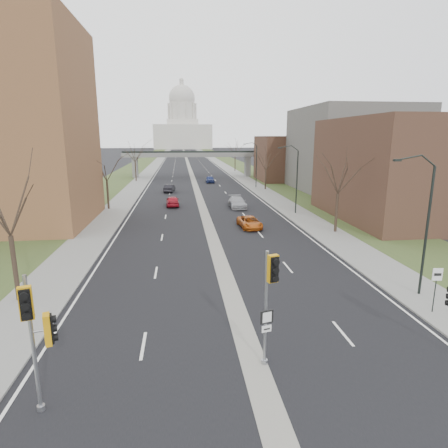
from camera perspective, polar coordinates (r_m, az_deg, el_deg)
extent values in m
plane|color=black|center=(17.73, 4.56, -20.40)|extent=(700.00, 700.00, 0.00)
cube|color=black|center=(164.80, -5.67, 9.63)|extent=(20.00, 600.00, 0.01)
cube|color=gray|center=(164.80, -5.67, 9.63)|extent=(1.20, 600.00, 0.02)
cube|color=gray|center=(165.45, -1.45, 9.72)|extent=(4.00, 600.00, 0.12)
cube|color=gray|center=(165.01, -9.89, 9.53)|extent=(4.00, 600.00, 0.12)
cube|color=#2E411E|center=(166.10, 0.64, 9.74)|extent=(8.00, 600.00, 0.10)
cube|color=#2E411E|center=(165.45, -12.00, 9.44)|extent=(8.00, 600.00, 0.10)
cube|color=#4E3024|center=(50.48, 25.97, 7.51)|extent=(16.00, 20.00, 12.00)
cube|color=#5D5B55|center=(73.40, 18.69, 10.65)|extent=(18.00, 22.00, 15.00)
cube|color=#4E3024|center=(88.24, 9.98, 9.80)|extent=(14.00, 14.00, 10.00)
cube|color=slate|center=(95.39, -13.38, 8.37)|extent=(1.20, 2.50, 5.00)
cube|color=slate|center=(96.28, 3.60, 8.74)|extent=(1.20, 2.50, 5.00)
cube|color=slate|center=(94.62, -4.89, 10.46)|extent=(34.00, 3.00, 1.00)
cube|color=black|center=(94.60, -4.90, 10.88)|extent=(34.00, 0.15, 0.50)
cube|color=beige|center=(334.49, -6.29, 13.05)|extent=(48.00, 42.00, 20.00)
cube|color=beige|center=(334.72, -6.35, 15.11)|extent=(26.00, 26.00, 5.00)
cylinder|color=beige|center=(335.17, -6.39, 16.64)|extent=(22.00, 22.00, 14.00)
sphere|color=beige|center=(336.04, -6.44, 18.52)|extent=(22.00, 22.00, 22.00)
cylinder|color=beige|center=(337.34, -6.49, 20.46)|extent=(3.60, 3.60, 4.50)
cylinder|color=black|center=(25.90, 28.48, -1.12)|extent=(0.16, 0.16, 8.00)
cube|color=black|center=(24.04, 25.06, 8.78)|extent=(0.45, 0.18, 0.14)
cylinder|color=black|center=(49.11, 11.03, 6.25)|extent=(0.16, 0.16, 8.00)
cube|color=black|center=(48.15, 8.59, 11.40)|extent=(0.45, 0.18, 0.14)
cylinder|color=black|center=(74.19, 4.95, 8.68)|extent=(0.16, 0.16, 8.00)
cube|color=black|center=(73.56, 3.22, 12.06)|extent=(0.45, 0.18, 0.14)
cylinder|color=#382B21|center=(25.76, -29.24, -5.91)|extent=(0.28, 0.28, 4.00)
cylinder|color=#382B21|center=(53.98, -17.28, 4.22)|extent=(0.28, 0.28, 3.75)
cylinder|color=#382B21|center=(87.38, -13.31, 7.80)|extent=(0.28, 0.28, 4.25)
cylinder|color=#382B21|center=(40.57, 16.75, 1.66)|extent=(0.28, 0.28, 4.00)
cylinder|color=#382B21|center=(71.74, 6.34, 6.69)|extent=(0.28, 0.28, 3.50)
cylinder|color=#382B21|center=(110.90, 1.69, 9.19)|extent=(0.28, 0.28, 4.25)
cylinder|color=gray|center=(15.35, -27.07, -16.16)|extent=(0.14, 0.14, 5.27)
cylinder|color=gray|center=(16.68, -26.09, -23.83)|extent=(0.28, 0.28, 0.20)
cube|color=#C3870B|center=(14.13, -27.95, -10.61)|extent=(0.53, 0.51, 1.16)
cube|color=#C3870B|center=(15.09, -25.31, -14.33)|extent=(0.51, 0.53, 1.16)
cylinder|color=gray|center=(16.46, 6.38, -12.79)|extent=(0.14, 0.14, 5.21)
cylinder|color=gray|center=(17.69, 6.16, -20.12)|extent=(0.28, 0.28, 0.20)
cube|color=#C3870B|center=(15.28, 7.45, -6.75)|extent=(0.51, 0.50, 1.15)
cube|color=black|center=(16.59, 6.35, -13.72)|extent=(0.59, 0.19, 0.60)
cube|color=silver|center=(16.85, 6.30, -15.40)|extent=(0.45, 0.15, 0.30)
cylinder|color=black|center=(24.34, 29.42, -9.17)|extent=(0.06, 0.06, 2.26)
cube|color=silver|center=(23.97, 29.72, -6.66)|extent=(0.56, 0.09, 0.72)
imported|color=maroon|center=(54.76, -7.84, 3.50)|extent=(1.99, 4.53, 1.52)
imported|color=black|center=(69.05, -8.30, 5.43)|extent=(2.12, 4.56, 1.45)
imported|color=#B15112|center=(41.25, 3.93, 0.27)|extent=(2.44, 4.72, 1.27)
imported|color=#94959B|center=(53.03, 2.03, 3.32)|extent=(2.22, 5.38, 1.56)
imported|color=navy|center=(82.84, -2.15, 6.83)|extent=(1.80, 4.38, 1.49)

